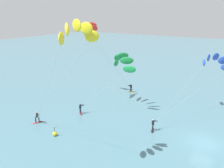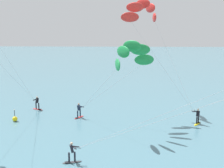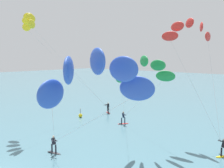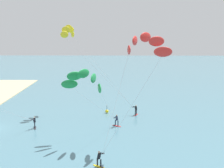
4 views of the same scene
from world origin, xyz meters
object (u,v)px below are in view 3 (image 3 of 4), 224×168
kitesurfer_mid_water (143,71)px  kitesurfer_far_out (93,83)px  marker_buoy (80,115)px  kitesurfer_nearshore (190,33)px  kitesurfer_downwind (34,27)px

kitesurfer_mid_water → kitesurfer_far_out: 13.57m
kitesurfer_far_out → marker_buoy: (-18.17, 14.51, -7.38)m
kitesurfer_nearshore → kitesurfer_far_out: 19.85m
kitesurfer_far_out → marker_buoy: bearing=141.4°
kitesurfer_downwind → kitesurfer_nearshore: bearing=32.5°
kitesurfer_mid_water → marker_buoy: 14.46m
kitesurfer_nearshore → marker_buoy: size_ratio=9.61×
kitesurfer_nearshore → kitesurfer_downwind: bearing=-147.5°
marker_buoy → kitesurfer_mid_water: bearing=-10.2°
kitesurfer_mid_water → marker_buoy: kitesurfer_mid_water is taller
kitesurfer_mid_water → kitesurfer_downwind: (-14.37, -3.51, 5.21)m
kitesurfer_downwind → kitesurfer_mid_water: bearing=13.7°
kitesurfer_mid_water → kitesurfer_downwind: 15.68m
kitesurfer_downwind → marker_buoy: 13.72m
kitesurfer_far_out → marker_buoy: kitesurfer_far_out is taller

